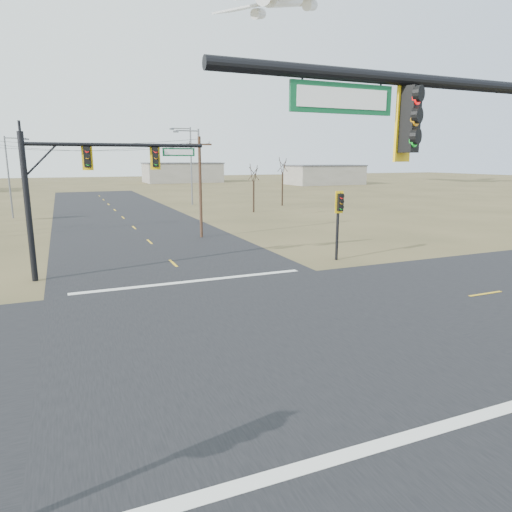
{
  "coord_description": "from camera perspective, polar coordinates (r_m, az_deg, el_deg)",
  "views": [
    {
      "loc": [
        -5.86,
        -14.65,
        6.18
      ],
      "look_at": [
        0.77,
        1.0,
        2.56
      ],
      "focal_mm": 32.0,
      "sensor_mm": 36.0,
      "label": 1
    }
  ],
  "objects": [
    {
      "name": "warehouse_right",
      "position": [
        116.83,
        8.59,
        9.94
      ],
      "size": [
        18.0,
        10.0,
        4.5
      ],
      "primitive_type": "cube",
      "color": "gray",
      "rests_on": "ground"
    },
    {
      "name": "ground",
      "position": [
        16.95,
        -1.09,
        -9.38
      ],
      "size": [
        320.0,
        320.0,
        0.0
      ],
      "primitive_type": "plane",
      "color": "brown",
      "rests_on": "ground"
    },
    {
      "name": "stop_bar_far",
      "position": [
        23.73,
        -7.87,
        -3.13
      ],
      "size": [
        12.0,
        0.4,
        0.01
      ],
      "primitive_type": "cube",
      "color": "silver",
      "rests_on": "road_ns"
    },
    {
      "name": "stop_bar_near",
      "position": [
        11.1,
        14.67,
        -22.05
      ],
      "size": [
        12.0,
        0.4,
        0.01
      ],
      "primitive_type": "cube",
      "color": "silver",
      "rests_on": "road_ns"
    },
    {
      "name": "bare_tree_d",
      "position": [
        62.24,
        3.35,
        11.34
      ],
      "size": [
        2.97,
        2.97,
        6.8
      ],
      "rotation": [
        0.0,
        0.0,
        -0.16
      ],
      "color": "black",
      "rests_on": "ground"
    },
    {
      "name": "streetlight_b",
      "position": [
        63.91,
        -8.31,
        11.57
      ],
      "size": [
        2.91,
        0.43,
        10.4
      ],
      "rotation": [
        0.0,
        0.0,
        0.33
      ],
      "color": "slate",
      "rests_on": "ground"
    },
    {
      "name": "road_ew",
      "position": [
        16.94,
        -1.09,
        -9.35
      ],
      "size": [
        160.0,
        14.0,
        0.02
      ],
      "primitive_type": "cube",
      "color": "black",
      "rests_on": "ground"
    },
    {
      "name": "streetlight_a",
      "position": [
        44.94,
        -7.34,
        10.46
      ],
      "size": [
        2.51,
        0.32,
        9.0
      ],
      "rotation": [
        0.0,
        0.0,
        -0.21
      ],
      "color": "slate",
      "rests_on": "ground"
    },
    {
      "name": "mast_arm_far",
      "position": [
        25.59,
        -20.47,
        9.53
      ],
      "size": [
        9.28,
        0.51,
        7.52
      ],
      "rotation": [
        0.0,
        0.0,
        -0.22
      ],
      "color": "black",
      "rests_on": "ground"
    },
    {
      "name": "warehouse_mid",
      "position": [
        128.47,
        -9.19,
        10.21
      ],
      "size": [
        20.0,
        12.0,
        5.0
      ],
      "primitive_type": "cube",
      "color": "gray",
      "rests_on": "ground"
    },
    {
      "name": "utility_pole_near",
      "position": [
        36.61,
        -6.98,
        8.76
      ],
      "size": [
        1.93,
        0.33,
        7.91
      ],
      "rotation": [
        0.0,
        0.0,
        -0.11
      ],
      "color": "#422A1C",
      "rests_on": "ground"
    },
    {
      "name": "streetlight_c",
      "position": [
        55.1,
        -28.38,
        9.14
      ],
      "size": [
        2.39,
        0.38,
        8.54
      ],
      "rotation": [
        0.0,
        0.0,
        0.39
      ],
      "color": "slate",
      "rests_on": "ground"
    },
    {
      "name": "road_ns",
      "position": [
        16.94,
        -1.09,
        -9.34
      ],
      "size": [
        14.0,
        160.0,
        0.02
      ],
      "primitive_type": "cube",
      "color": "black",
      "rests_on": "ground"
    },
    {
      "name": "pedestal_signal_ne",
      "position": [
        28.43,
        10.38,
        5.72
      ],
      "size": [
        0.57,
        0.5,
        4.32
      ],
      "rotation": [
        0.0,
        0.0,
        -0.03
      ],
      "color": "black",
      "rests_on": "ground"
    },
    {
      "name": "bare_tree_c",
      "position": [
        54.43,
        -0.3,
        10.45
      ],
      "size": [
        2.97,
        2.97,
        6.0
      ],
      "rotation": [
        0.0,
        0.0,
        -0.19
      ],
      "color": "black",
      "rests_on": "ground"
    }
  ]
}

